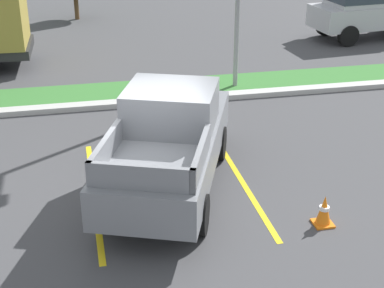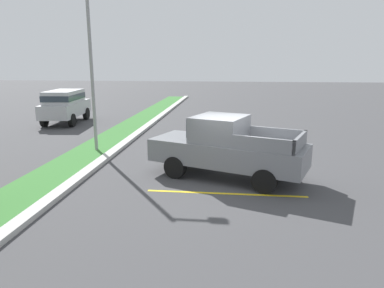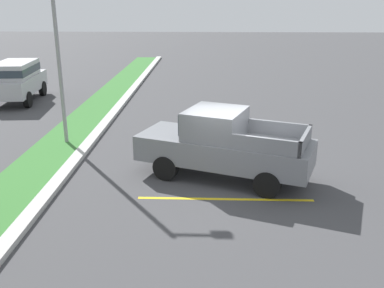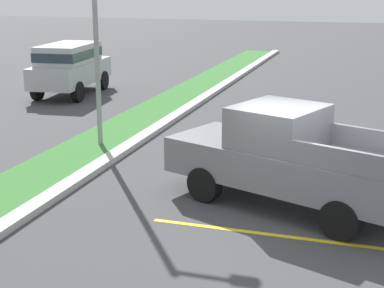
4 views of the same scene
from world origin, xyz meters
name	(u,v)px [view 2 (image 2 of 4)]	position (x,y,z in m)	size (l,w,h in m)	color
ground_plane	(229,181)	(0.00, 0.00, 0.00)	(120.00, 120.00, 0.00)	#424244
parking_line_near	(226,194)	(-1.12, 0.07, 0.00)	(0.12, 4.80, 0.01)	yellow
parking_line_far	(227,164)	(1.98, 0.07, 0.00)	(0.12, 4.80, 0.01)	yellow
curb_strip	(84,174)	(0.00, 5.00, 0.07)	(56.00, 0.40, 0.15)	#B2B2AD
grass_median	(54,174)	(0.00, 6.10, 0.03)	(56.00, 1.80, 0.06)	#387533
pickup_truck_main	(226,148)	(0.45, 0.12, 1.04)	(3.63, 5.55, 2.10)	black
suv_distant	(65,104)	(10.27, 10.54, 1.24)	(4.75, 2.29, 2.10)	black
street_light	(94,59)	(3.51, 5.74, 3.96)	(0.24, 1.49, 6.83)	gray
traffic_cone	(277,152)	(2.97, -1.90, 0.29)	(0.36, 0.36, 0.60)	orange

